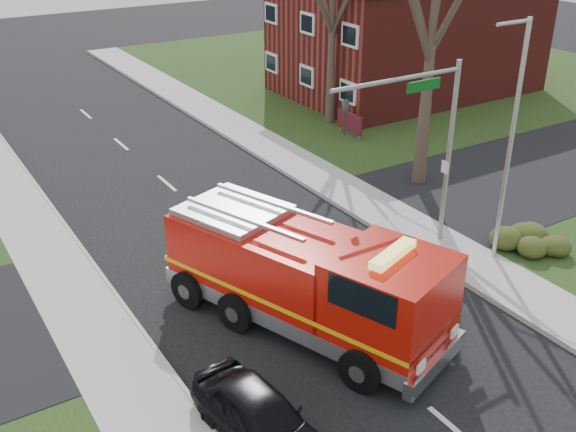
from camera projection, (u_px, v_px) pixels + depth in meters
ground at (318, 313)px, 20.93m from camera, size 120.00×120.00×0.00m
sidewalk_right at (463, 258)px, 23.85m from camera, size 2.40×80.00×0.15m
sidewalk_left at (127, 381)px, 17.95m from camera, size 2.40×80.00×0.15m
brick_building at (408, 34)px, 42.07m from camera, size 15.40×10.40×7.25m
health_center_sign at (350, 122)px, 35.06m from camera, size 0.12×2.00×1.40m
hedge_corner at (541, 237)px, 24.21m from camera, size 2.80×2.00×0.90m
bare_tree_near at (434, 13)px, 26.76m from camera, size 6.00×6.00×12.00m
bare_tree_far at (333, 4)px, 34.74m from camera, size 5.25×5.25×10.50m
traffic_signal_mast at (425, 127)px, 22.49m from camera, size 5.29×0.18×6.80m
streetlight_pole at (510, 138)px, 21.95m from camera, size 1.48×0.16×8.40m
fire_engine at (307, 280)px, 19.68m from camera, size 5.75×9.18×3.50m
parked_car_maroon at (260, 418)px, 15.80m from camera, size 2.14×4.35×1.43m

